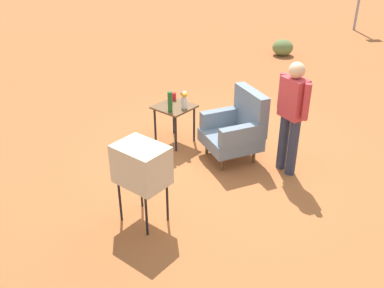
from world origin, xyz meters
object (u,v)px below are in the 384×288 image
(bottle_wine_green, at_px, (170,102))
(bottle_short_clear, at_px, (184,97))
(armchair, at_px, (237,128))
(flower_vase, at_px, (184,99))
(side_table, at_px, (174,111))
(soda_can_red, at_px, (174,96))
(person_standing, at_px, (292,112))
(soda_can_blue, at_px, (170,100))
(tv_on_stand, at_px, (142,165))

(bottle_wine_green, relative_size, bottle_short_clear, 1.60)
(armchair, height_order, flower_vase, armchair)
(armchair, bearing_deg, side_table, -167.14)
(side_table, xyz_separation_m, soda_can_red, (-0.17, 0.19, 0.16))
(person_standing, xyz_separation_m, soda_can_red, (-2.01, -0.19, -0.23))
(soda_can_blue, height_order, flower_vase, flower_vase)
(bottle_wine_green, height_order, soda_can_red, bottle_wine_green)
(armchair, relative_size, flower_vase, 4.00)
(tv_on_stand, bearing_deg, flower_vase, 116.77)
(soda_can_blue, bearing_deg, armchair, 9.39)
(person_standing, xyz_separation_m, bottle_wine_green, (-1.74, -0.58, -0.14))
(flower_vase, bearing_deg, soda_can_red, 156.51)
(bottle_short_clear, relative_size, flower_vase, 0.75)
(armchair, distance_m, tv_on_stand, 2.02)
(soda_can_red, bearing_deg, soda_can_blue, -72.38)
(bottle_wine_green, relative_size, soda_can_blue, 2.62)
(bottle_wine_green, bearing_deg, tv_on_stand, -57.80)
(side_table, relative_size, bottle_wine_green, 2.01)
(armchair, height_order, bottle_short_clear, armchair)
(bottle_short_clear, bearing_deg, tv_on_stand, -62.19)
(soda_can_blue, distance_m, flower_vase, 0.31)
(flower_vase, bearing_deg, soda_can_blue, 178.36)
(tv_on_stand, height_order, bottle_wine_green, tv_on_stand)
(person_standing, bearing_deg, bottle_wine_green, -161.53)
(person_standing, relative_size, bottle_wine_green, 5.12)
(soda_can_red, xyz_separation_m, bottle_short_clear, (0.22, 0.00, 0.04))
(side_table, bearing_deg, person_standing, 11.48)
(armchair, relative_size, soda_can_blue, 8.69)
(armchair, distance_m, soda_can_blue, 1.20)
(tv_on_stand, xyz_separation_m, flower_vase, (-0.91, 1.80, 0.01))
(soda_can_red, relative_size, bottle_short_clear, 0.61)
(person_standing, height_order, flower_vase, person_standing)
(armchair, distance_m, soda_can_red, 1.23)
(bottle_short_clear, bearing_deg, person_standing, 5.94)
(bottle_wine_green, bearing_deg, bottle_short_clear, 97.01)
(tv_on_stand, height_order, soda_can_red, tv_on_stand)
(tv_on_stand, relative_size, flower_vase, 3.89)
(armchair, height_order, side_table, armchair)
(person_standing, height_order, soda_can_blue, person_standing)
(person_standing, distance_m, soda_can_blue, 2.00)
(armchair, xyz_separation_m, soda_can_red, (-1.22, -0.05, 0.21))
(side_table, xyz_separation_m, bottle_short_clear, (0.05, 0.19, 0.20))
(armchair, distance_m, bottle_short_clear, 1.02)
(tv_on_stand, bearing_deg, soda_can_red, 122.69)
(side_table, relative_size, tv_on_stand, 0.62)
(soda_can_blue, relative_size, flower_vase, 0.46)
(armchair, height_order, tv_on_stand, armchair)
(side_table, distance_m, soda_can_red, 0.30)
(tv_on_stand, height_order, bottle_short_clear, tv_on_stand)
(armchair, distance_m, flower_vase, 0.94)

